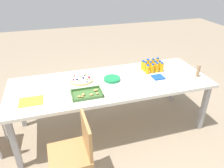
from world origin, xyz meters
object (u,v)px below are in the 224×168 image
Objects in this scene: juice_bottle_8 at (162,67)px; snack_tray at (87,94)px; juice_bottle_9 at (157,68)px; paper_folder at (31,101)px; juice_bottle_7 at (145,67)px; napkin_stack at (158,77)px; chair_far_right at (76,150)px; juice_bottle_0 at (157,63)px; juice_bottle_5 at (155,66)px; plate_stack at (112,79)px; cardboard_tube at (198,71)px; juice_bottle_11 at (148,69)px; party_table at (111,85)px; juice_bottle_10 at (152,69)px; juice_bottle_3 at (143,65)px; juice_bottle_1 at (153,64)px; juice_bottle_4 at (159,65)px; juice_bottle_2 at (148,64)px; fruit_pizza at (82,80)px; juice_bottle_6 at (150,66)px.

juice_bottle_8 is 0.39× the size of snack_tray.
juice_bottle_9 reaches higher than paper_folder.
juice_bottle_7 is 0.16m from juice_bottle_9.
juice_bottle_7 is at bearing -70.62° from napkin_stack.
chair_far_right is 1.76m from juice_bottle_0.
juice_bottle_9 is 0.56× the size of paper_folder.
juice_bottle_5 is 0.10m from juice_bottle_8.
plate_stack is (0.53, 0.13, -0.05)m from juice_bottle_7.
juice_bottle_8 is at bearing -175.65° from plate_stack.
snack_tray is 1.38× the size of paper_folder.
cardboard_tube is at bearing 168.50° from plate_stack.
juice_bottle_11 is 0.89× the size of napkin_stack.
juice_bottle_10 is at bearing -171.45° from party_table.
chair_far_right is at bearing 35.88° from juice_bottle_10.
juice_bottle_3 is 0.61× the size of plate_stack.
juice_bottle_1 is 0.63m from cardboard_tube.
juice_bottle_4 is 0.52× the size of paper_folder.
party_table is at bearing -9.27° from cardboard_tube.
cardboard_tube is 2.15m from paper_folder.
juice_bottle_2 is 1.10m from snack_tray.
juice_bottle_2 reaches higher than party_table.
plate_stack is at bearing 164.65° from fruit_pizza.
juice_bottle_5 is 0.98× the size of juice_bottle_7.
party_table is 0.58m from juice_bottle_11.
juice_bottle_10 is at bearing 2.10° from juice_bottle_9.
juice_bottle_2 is 0.17m from juice_bottle_11.
party_table is 17.81× the size of juice_bottle_2.
juice_bottle_10 is at bearing -28.16° from cardboard_tube.
fruit_pizza is 0.40m from plate_stack.
juice_bottle_5 is at bearing 132.10° from juice_bottle_2.
juice_bottle_9 reaches higher than juice_bottle_5.
juice_bottle_5 is 0.15m from juice_bottle_7.
juice_bottle_7 is at bearing -17.93° from juice_bottle_8.
juice_bottle_11 is (0.00, 0.08, -0.01)m from juice_bottle_7.
fruit_pizza is at bearing -12.20° from napkin_stack.
juice_bottle_9 reaches higher than juice_bottle_3.
juice_bottle_1 is 0.48× the size of fruit_pizza.
juice_bottle_0 is 0.79m from plate_stack.
cardboard_tube is at bearing -178.65° from snack_tray.
juice_bottle_10 is at bearing -174.98° from plate_stack.
paper_folder is at bearing -3.66° from snack_tray.
juice_bottle_11 is at bearing 45.23° from juice_bottle_1.
juice_bottle_9 reaches higher than napkin_stack.
juice_bottle_2 is (-1.22, -1.04, 0.32)m from chair_far_right.
cardboard_tube is (-0.54, 0.36, 0.02)m from juice_bottle_6.
juice_bottle_3 is 0.80× the size of cardboard_tube.
juice_bottle_5 reaches higher than juice_bottle_10.
snack_tray is at bearing 16.02° from juice_bottle_8.
juice_bottle_6 is at bearing -133.35° from juice_bottle_11.
juice_bottle_11 is at bearing 34.32° from juice_bottle_0.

